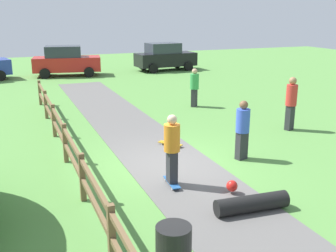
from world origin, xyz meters
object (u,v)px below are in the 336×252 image
bystander_blue (243,127)px  bystander_red (291,101)px  bystander_green (194,86)px  skater_fallen (250,202)px  skateboard_loose (170,144)px  skater_riding (172,147)px  parked_car_black (165,57)px  parked_car_red (66,61)px

bystander_blue → bystander_red: bearing=31.3°
bystander_green → bystander_blue: 6.64m
skater_fallen → bystander_red: bearing=45.2°
skateboard_loose → bystander_blue: bearing=-50.9°
skater_riding → parked_car_black: size_ratio=0.40×
skater_riding → bystander_blue: bearing=20.9°
skateboard_loose → parked_car_black: 16.86m
bystander_blue → parked_car_red: parked_car_red is taller
bystander_green → bystander_blue: size_ratio=0.99×
skater_fallen → skateboard_loose: (0.04, 4.53, -0.11)m
bystander_blue → parked_car_red: 17.66m
skateboard_loose → bystander_red: bearing=1.7°
skater_riding → bystander_red: bearing=26.9°
skater_riding → bystander_blue: skater_riding is taller
skater_fallen → bystander_green: 9.73m
parked_car_red → bystander_red: bearing=-70.8°
bystander_red → bystander_blue: bystander_red is taller
skateboard_loose → bystander_blue: bystander_blue is taller
skater_fallen → bystander_red: 6.63m
skater_fallen → bystander_blue: bystander_blue is taller
bystander_green → bystander_red: (1.55, -4.53, 0.13)m
skater_fallen → parked_car_red: 20.30m
skater_fallen → parked_car_red: bearing=92.2°
skater_fallen → bystander_green: bearing=71.5°
skater_fallen → bystander_red: size_ratio=0.86×
skater_fallen → parked_car_black: size_ratio=0.38×
skater_fallen → parked_car_red: (-0.78, 20.27, 0.76)m
skateboard_loose → bystander_red: size_ratio=0.41×
skater_fallen → parked_car_black: bearing=73.3°
parked_car_black → bystander_red: bearing=-95.2°
skater_fallen → skateboard_loose: 4.53m
bystander_red → bystander_green: bearing=108.9°
skater_riding → bystander_red: bystander_red is taller
bystander_green → bystander_blue: bearing=-103.9°
bystander_green → parked_car_black: 11.45m
skater_riding → parked_car_black: parked_car_black is taller
bystander_blue → parked_car_black: size_ratio=0.39×
bystander_blue → parked_car_red: size_ratio=0.38×
skateboard_loose → bystander_blue: size_ratio=0.46×
parked_car_red → parked_car_black: bearing=-0.1°
skater_riding → parked_car_black: 19.78m
parked_car_red → parked_car_black: (6.84, -0.01, 0.00)m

